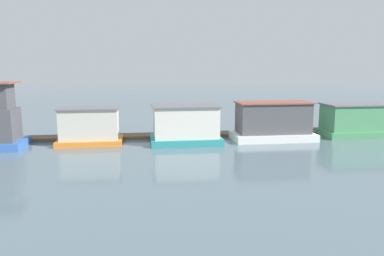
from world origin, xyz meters
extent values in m
plane|color=slate|center=(0.00, 0.00, 0.00)|extent=(200.00, 200.00, 0.00)
cube|color=brown|center=(0.00, 2.55, 0.15)|extent=(51.00, 1.99, 0.30)
cube|color=orange|center=(-8.83, 0.12, 0.24)|extent=(5.51, 3.30, 0.47)
cube|color=beige|center=(-8.83, 0.12, 1.78)|extent=(4.86, 2.65, 2.62)
cube|color=slate|center=(-8.83, 0.12, 3.16)|extent=(5.16, 2.95, 0.12)
cube|color=teal|center=(-0.51, -0.50, 0.29)|extent=(6.16, 4.11, 0.57)
cube|color=silver|center=(-0.51, -0.50, 1.91)|extent=(5.52, 3.47, 2.67)
cube|color=slate|center=(-0.51, -0.50, 3.30)|extent=(5.82, 3.77, 0.12)
cube|color=white|center=(7.64, -0.20, 0.32)|extent=(7.49, 3.69, 0.65)
cube|color=#4C4C51|center=(7.64, -0.20, 2.02)|extent=(6.51, 2.71, 2.75)
cube|color=brown|center=(7.64, -0.20, 3.46)|extent=(6.81, 3.01, 0.12)
cube|color=#4C9360|center=(16.23, 0.56, 0.31)|extent=(6.61, 3.79, 0.62)
cube|color=#4C9360|center=(16.23, 0.56, 1.83)|extent=(5.93, 3.11, 2.42)
cube|color=slate|center=(16.23, 0.56, 3.10)|extent=(6.23, 3.41, 0.12)
cylinder|color=#846B4C|center=(11.92, 1.31, 0.83)|extent=(0.22, 0.22, 1.67)
camera|label=1|loc=(-4.39, -32.86, 6.73)|focal=35.00mm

